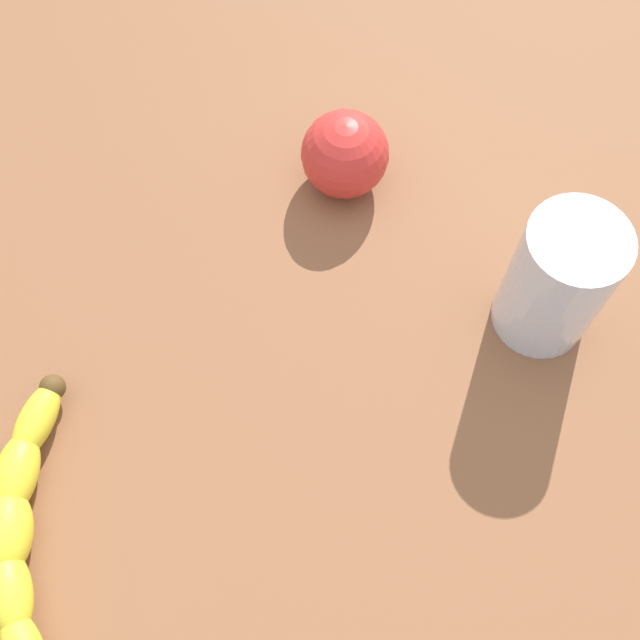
# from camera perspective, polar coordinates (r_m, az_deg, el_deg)

# --- Properties ---
(wooden_tabletop) EXTENTS (1.20, 1.20, 0.03)m
(wooden_tabletop) POSITION_cam_1_polar(r_m,az_deg,el_deg) (0.62, -2.02, -5.90)
(wooden_tabletop) COLOR brown
(wooden_tabletop) RESTS_ON ground
(banana) EXTENTS (0.22, 0.09, 0.04)m
(banana) POSITION_cam_1_polar(r_m,az_deg,el_deg) (0.60, -20.75, -13.89)
(banana) COLOR yellow
(banana) RESTS_ON wooden_tabletop
(smoothie_glass) EXTENTS (0.07, 0.07, 0.12)m
(smoothie_glass) POSITION_cam_1_polar(r_m,az_deg,el_deg) (0.61, 16.55, 2.61)
(smoothie_glass) COLOR silver
(smoothie_glass) RESTS_ON wooden_tabletop
(apple_fruit) EXTENTS (0.07, 0.07, 0.07)m
(apple_fruit) POSITION_cam_1_polar(r_m,az_deg,el_deg) (0.67, 1.79, 11.75)
(apple_fruit) COLOR red
(apple_fruit) RESTS_ON wooden_tabletop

